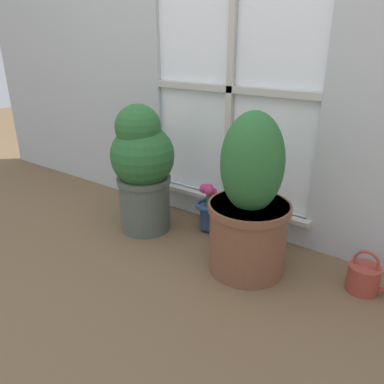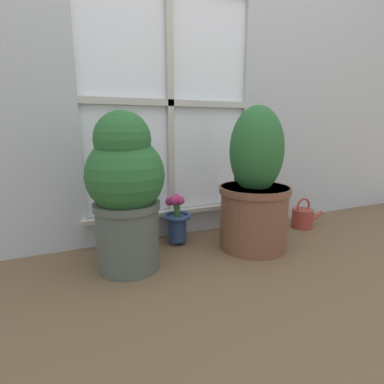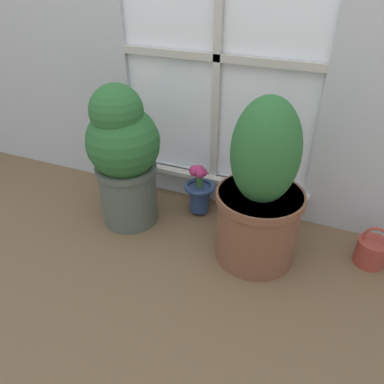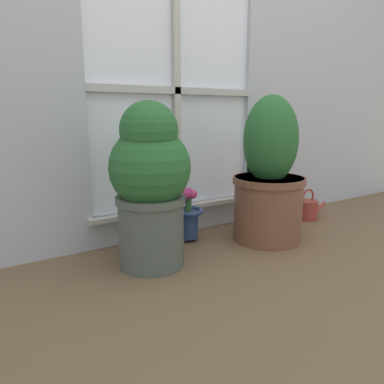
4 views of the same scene
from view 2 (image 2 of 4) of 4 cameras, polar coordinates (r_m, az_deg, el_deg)
The scene contains 6 objects.
ground_plane at distance 1.39m, azimuth 4.83°, elevation -15.71°, with size 10.00×10.00×0.00m, color brown.
wall_with_window at distance 1.88m, azimuth -4.60°, elevation 31.71°, with size 4.40×0.10×2.50m.
potted_plant_left at distance 1.37m, azimuth -12.51°, elevation 0.52°, with size 0.35×0.35×0.72m.
potted_plant_right at distance 1.62m, azimuth 11.86°, elevation 0.73°, with size 0.38×0.38×0.76m.
flower_vase at distance 1.69m, azimuth -2.92°, elevation -5.26°, with size 0.16×0.16×0.29m.
watering_can at distance 2.11m, azimuth 20.35°, elevation -4.59°, with size 0.24×0.14×0.20m.
Camera 2 is at (-0.59, -1.07, 0.65)m, focal length 28.00 mm.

